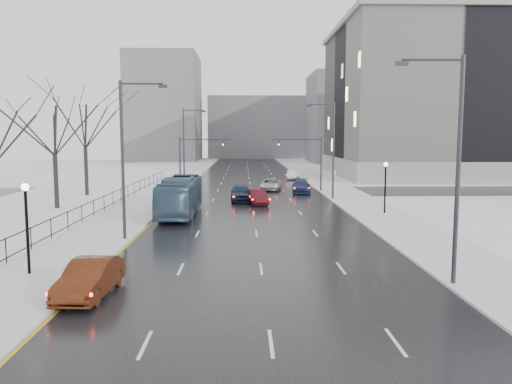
{
  "coord_description": "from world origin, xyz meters",
  "views": [
    {
      "loc": [
        -0.86,
        -11.23,
        6.62
      ],
      "look_at": [
        0.05,
        25.31,
        2.5
      ],
      "focal_mm": 35.0,
      "sensor_mm": 36.0,
      "label": 1
    }
  ],
  "objects": [
    {
      "name": "bldg_far_center",
      "position": [
        4.0,
        140.0,
        9.0
      ],
      "size": [
        30.0,
        18.0,
        18.0
      ],
      "primitive_type": "cube",
      "color": "slate",
      "rests_on": "ground"
    },
    {
      "name": "sedan_right_near",
      "position": [
        0.5,
        36.42,
        0.75
      ],
      "size": [
        2.03,
        4.45,
        1.42
      ],
      "primitive_type": "imported",
      "rotation": [
        0.0,
        0.0,
        0.13
      ],
      "color": "#490C15",
      "rests_on": "road"
    },
    {
      "name": "park_strip",
      "position": [
        -20.0,
        60.0,
        0.06
      ],
      "size": [
        14.0,
        150.0,
        0.12
      ],
      "primitive_type": "cube",
      "color": "white",
      "rests_on": "ground"
    },
    {
      "name": "streetlight_l_far",
      "position": [
        -8.17,
        52.0,
        5.62
      ],
      "size": [
        2.95,
        0.25,
        10.0
      ],
      "color": "#2D2D33",
      "rests_on": "ground"
    },
    {
      "name": "streetlight_r_mid",
      "position": [
        8.17,
        40.0,
        5.62
      ],
      "size": [
        2.95,
        0.25,
        10.0
      ],
      "color": "#2D2D33",
      "rests_on": "ground"
    },
    {
      "name": "sedan_right_far",
      "position": [
        5.84,
        46.26,
        0.79
      ],
      "size": [
        2.55,
        5.33,
        1.5
      ],
      "primitive_type": "imported",
      "rotation": [
        0.0,
        0.0,
        -0.09
      ],
      "color": "#19244B",
      "rests_on": "road"
    },
    {
      "name": "road",
      "position": [
        0.0,
        60.0,
        0.02
      ],
      "size": [
        16.0,
        150.0,
        0.04
      ],
      "primitive_type": "cube",
      "color": "black",
      "rests_on": "ground"
    },
    {
      "name": "sedan_right_distant",
      "position": [
        6.49,
        64.36,
        0.72
      ],
      "size": [
        1.85,
        4.26,
        1.36
      ],
      "primitive_type": "imported",
      "rotation": [
        0.0,
        0.0,
        -0.1
      ],
      "color": "white",
      "rests_on": "road"
    },
    {
      "name": "lamppost_l",
      "position": [
        -11.0,
        12.0,
        2.94
      ],
      "size": [
        0.36,
        0.36,
        4.28
      ],
      "color": "black",
      "rests_on": "sidewalk_left"
    },
    {
      "name": "bus",
      "position": [
        -6.18,
        30.3,
        1.61
      ],
      "size": [
        2.65,
        11.3,
        3.15
      ],
      "primitive_type": "imported",
      "rotation": [
        0.0,
        0.0,
        0.0
      ],
      "color": "#37536B",
      "rests_on": "road"
    },
    {
      "name": "sedan_left_near",
      "position": [
        -7.2,
        8.92,
        0.8
      ],
      "size": [
        1.87,
        4.69,
        1.52
      ],
      "primitive_type": "imported",
      "rotation": [
        0.0,
        0.0,
        -0.06
      ],
      "color": "#4E1F0D",
      "rests_on": "road"
    },
    {
      "name": "streetlight_l_near",
      "position": [
        -8.17,
        20.0,
        5.62
      ],
      "size": [
        2.95,
        0.25,
        10.0
      ],
      "color": "#2D2D33",
      "rests_on": "ground"
    },
    {
      "name": "civic_building",
      "position": [
        35.0,
        72.0,
        11.21
      ],
      "size": [
        41.0,
        31.0,
        24.8
      ],
      "color": "gray",
      "rests_on": "ground"
    },
    {
      "name": "cross_road",
      "position": [
        0.0,
        48.0,
        0.02
      ],
      "size": [
        130.0,
        10.0,
        0.04
      ],
      "primitive_type": "cube",
      "color": "black",
      "rests_on": "ground"
    },
    {
      "name": "tree_park_e",
      "position": [
        -18.2,
        44.0,
        0.0
      ],
      "size": [
        9.45,
        9.45,
        13.5
      ],
      "primitive_type": null,
      "color": "black",
      "rests_on": "ground"
    },
    {
      "name": "mast_signal_right",
      "position": [
        7.33,
        48.0,
        4.11
      ],
      "size": [
        6.1,
        0.33,
        6.5
      ],
      "color": "#2D2D33",
      "rests_on": "ground"
    },
    {
      "name": "sidewalk_left",
      "position": [
        -10.5,
        60.0,
        0.08
      ],
      "size": [
        5.0,
        150.0,
        0.16
      ],
      "primitive_type": "cube",
      "color": "silver",
      "rests_on": "ground"
    },
    {
      "name": "bldg_far_left",
      "position": [
        -22.0,
        125.0,
        14.0
      ],
      "size": [
        18.0,
        22.0,
        28.0
      ],
      "primitive_type": "cube",
      "color": "slate",
      "rests_on": "ground"
    },
    {
      "name": "no_uturn_sign",
      "position": [
        9.2,
        44.0,
        2.3
      ],
      "size": [
        0.6,
        0.06,
        2.7
      ],
      "color": "#2D2D33",
      "rests_on": "sidewalk_right"
    },
    {
      "name": "tree_park_d",
      "position": [
        -17.8,
        34.0,
        0.0
      ],
      "size": [
        8.75,
        8.75,
        12.5
      ],
      "primitive_type": null,
      "color": "black",
      "rests_on": "ground"
    },
    {
      "name": "lamppost_r_mid",
      "position": [
        11.0,
        30.0,
        2.94
      ],
      "size": [
        0.36,
        0.36,
        4.28
      ],
      "color": "black",
      "rests_on": "sidewalk_right"
    },
    {
      "name": "bldg_far_right",
      "position": [
        28.0,
        115.0,
        11.0
      ],
      "size": [
        24.0,
        20.0,
        22.0
      ],
      "primitive_type": "cube",
      "color": "slate",
      "rests_on": "ground"
    },
    {
      "name": "iron_fence",
      "position": [
        -13.0,
        30.0,
        0.91
      ],
      "size": [
        0.06,
        70.0,
        1.3
      ],
      "color": "black",
      "rests_on": "sidewalk_left"
    },
    {
      "name": "mast_signal_left",
      "position": [
        -7.33,
        48.0,
        4.11
      ],
      "size": [
        6.1,
        0.33,
        6.5
      ],
      "color": "#2D2D33",
      "rests_on": "ground"
    },
    {
      "name": "sedan_center_near",
      "position": [
        -1.14,
        38.91,
        0.9
      ],
      "size": [
        2.27,
        5.13,
        1.72
      ],
      "primitive_type": "imported",
      "rotation": [
        0.0,
        0.0,
        0.05
      ],
      "color": "#13243B",
      "rests_on": "road"
    },
    {
      "name": "sidewalk_right",
      "position": [
        10.5,
        60.0,
        0.08
      ],
      "size": [
        5.0,
        150.0,
        0.16
      ],
      "primitive_type": "cube",
      "color": "silver",
      "rests_on": "ground"
    },
    {
      "name": "sedan_right_cross",
      "position": [
        2.42,
        49.13,
        0.74
      ],
      "size": [
        2.97,
        5.31,
        1.4
      ],
      "primitive_type": "imported",
      "rotation": [
        0.0,
        0.0,
        -0.13
      ],
      "color": "#A6A8AA",
      "rests_on": "road"
    },
    {
      "name": "streetlight_r_near",
      "position": [
        8.17,
        10.0,
        5.62
      ],
      "size": [
        2.95,
        0.25,
        10.0
      ],
      "color": "#2D2D33",
      "rests_on": "ground"
    }
  ]
}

